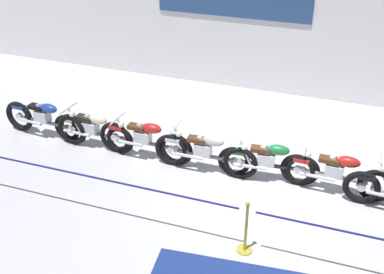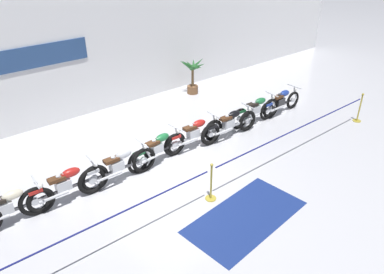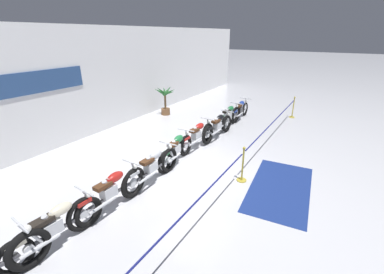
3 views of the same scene
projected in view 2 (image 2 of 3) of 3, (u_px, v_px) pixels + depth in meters
name	position (u px, v px, depth m)	size (l,w,h in m)	color
ground_plane	(170.00, 173.00, 10.40)	(120.00, 120.00, 0.00)	silver
back_wall	(80.00, 57.00, 12.85)	(28.00, 0.29, 4.20)	white
motorcycle_cream_1	(8.00, 209.00, 8.39)	(2.12, 0.62, 0.92)	black
motorcycle_red_2	(66.00, 186.00, 9.08)	(2.27, 0.62, 0.96)	black
motorcycle_silver_3	(119.00, 167.00, 9.82)	(2.30, 0.62, 0.95)	black
motorcycle_green_4	(158.00, 149.00, 10.65)	(2.12, 0.62, 0.93)	black
motorcycle_red_5	(195.00, 134.00, 11.42)	(2.24, 0.62, 0.94)	black
motorcycle_black_6	(230.00, 125.00, 11.99)	(2.31, 0.62, 0.94)	black
motorcycle_green_7	(256.00, 111.00, 12.89)	(2.20, 0.62, 0.94)	black
motorcycle_blue_8	(281.00, 102.00, 13.55)	(2.16, 0.62, 0.91)	black
potted_palm_left_of_row	(193.00, 74.00, 15.09)	(1.16, 1.06, 1.53)	brown
stanchion_far_left	(158.00, 199.00, 8.17)	(13.94, 0.28, 1.05)	gold
stanchion_mid_left	(211.00, 187.00, 9.24)	(0.28, 0.28, 1.05)	gold
stanchion_mid_right	(359.00, 112.00, 13.06)	(0.28, 0.28, 1.05)	gold
floor_banner	(246.00, 217.00, 8.81)	(2.99, 1.51, 0.01)	navy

